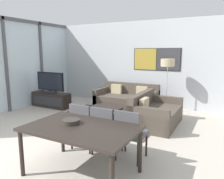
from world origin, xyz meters
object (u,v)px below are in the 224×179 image
dining_table (81,131)px  dining_chair_centre (105,127)px  sofa_main (127,100)px  sofa_side (154,114)px  dining_chair_right (130,131)px  tv_console (51,100)px  floor_lamp (168,66)px  dining_chair_left (84,123)px  coffee_table (107,109)px  television (50,83)px  fruit_bowl (71,121)px

dining_table → dining_chair_centre: 0.73m
sofa_main → sofa_side: size_ratio=1.25×
dining_chair_right → dining_chair_centre: bearing=-179.2°
tv_console → dining_table: 4.29m
dining_chair_right → floor_lamp: 3.35m
dining_chair_left → floor_lamp: floor_lamp is taller
coffee_table → dining_chair_left: size_ratio=0.98×
dining_chair_centre → dining_chair_right: 0.46m
dining_chair_right → dining_chair_left: bearing=179.7°
coffee_table → dining_chair_left: (0.52, -1.82, 0.25)m
sofa_main → floor_lamp: size_ratio=1.20×
television → coffee_table: size_ratio=1.26×
coffee_table → television: bearing=173.7°
dining_table → dining_chair_left: dining_chair_left is taller
sofa_main → fruit_bowl: bearing=-78.5°
dining_chair_right → fruit_bowl: 0.99m
television → dining_chair_left: (2.78, -2.07, -0.30)m
sofa_main → floor_lamp: 1.66m
television → fruit_bowl: bearing=-42.2°
sofa_side → dining_chair_right: size_ratio=1.76×
television → sofa_side: television is taller
fruit_bowl → dining_chair_centre: bearing=72.2°
dining_chair_centre → fruit_bowl: bearing=-107.8°
television → dining_table: 4.28m
dining_table → fruit_bowl: fruit_bowl is taller
dining_table → floor_lamp: (0.24, 3.94, 0.72)m
dining_chair_left → dining_chair_right: size_ratio=1.00×
floor_lamp → dining_chair_left: bearing=-102.2°
sofa_main → tv_console: bearing=-155.0°
television → dining_table: (3.24, -2.79, -0.14)m
sofa_side → floor_lamp: size_ratio=0.97×
television → dining_chair_left: size_ratio=1.23×
dining_table → sofa_side: bearing=84.5°
fruit_bowl → tv_console: bearing=137.8°
dining_chair_centre → coffee_table: bearing=118.2°
coffee_table → dining_table: (0.98, -2.54, 0.41)m
tv_console → dining_chair_right: 4.25m
floor_lamp → coffee_table: bearing=-131.1°
television → dining_chair_centre: (3.24, -2.08, -0.30)m
television → sofa_main: television is taller
dining_table → television: bearing=139.3°
tv_console → dining_chair_centre: (3.24, -2.08, 0.26)m
tv_console → sofa_main: bearing=25.0°
dining_table → dining_chair_left: 0.87m
dining_chair_centre → fruit_bowl: (-0.21, -0.66, 0.27)m
dining_chair_centre → dining_chair_right: bearing=0.8°
tv_console → sofa_main: size_ratio=0.71×
sofa_side → dining_chair_right: (0.20, -1.98, 0.24)m
coffee_table → fruit_bowl: 2.66m
coffee_table → dining_table: bearing=-68.8°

